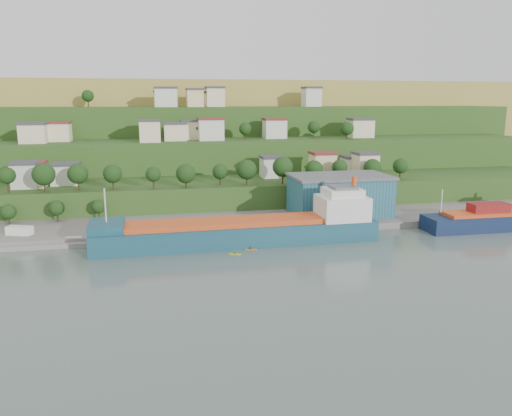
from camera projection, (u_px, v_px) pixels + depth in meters
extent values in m
plane|color=#4D5D55|center=(239.00, 254.00, 125.83)|extent=(500.00, 500.00, 0.00)
cube|color=slate|center=(287.00, 224.00, 156.53)|extent=(220.00, 26.00, 4.00)
cube|color=slate|center=(27.00, 242.00, 136.26)|extent=(40.00, 18.00, 2.40)
cube|color=#284719|center=(213.00, 208.00, 179.49)|extent=(260.00, 32.00, 20.00)
cube|color=#284719|center=(205.00, 193.00, 208.23)|extent=(280.00, 32.00, 44.00)
cube|color=#284719|center=(199.00, 182.00, 236.97)|extent=(300.00, 32.00, 70.00)
cube|color=olive|center=(188.00, 163.00, 307.87)|extent=(360.00, 120.00, 96.00)
cube|color=silver|center=(26.00, 176.00, 162.52)|extent=(8.02, 8.82, 7.70)
cube|color=#3F3F44|center=(25.00, 163.00, 161.61)|extent=(8.62, 9.42, 0.90)
cube|color=beige|center=(34.00, 176.00, 162.90)|extent=(7.35, 7.30, 7.64)
cube|color=maroon|center=(33.00, 163.00, 162.00)|extent=(7.95, 7.90, 0.90)
cube|color=silver|center=(66.00, 175.00, 168.51)|extent=(8.77, 8.53, 6.54)
cube|color=#3F3F44|center=(65.00, 164.00, 167.72)|extent=(9.37, 9.13, 0.90)
cube|color=silver|center=(271.00, 168.00, 184.36)|extent=(7.03, 8.12, 7.07)
cube|color=#3F3F44|center=(271.00, 157.00, 183.52)|extent=(7.63, 8.72, 0.90)
cube|color=beige|center=(322.00, 166.00, 181.69)|extent=(8.08, 8.30, 8.78)
cube|color=maroon|center=(323.00, 153.00, 180.67)|extent=(8.68, 8.90, 0.90)
cube|color=silver|center=(356.00, 166.00, 190.45)|extent=(10.00, 8.35, 6.42)
cube|color=#3F3F44|center=(356.00, 157.00, 189.68)|extent=(10.60, 8.95, 0.90)
cube|color=beige|center=(365.00, 166.00, 182.32)|extent=(7.67, 8.07, 8.64)
cube|color=#3F3F44|center=(366.00, 153.00, 181.32)|extent=(8.27, 8.67, 0.90)
cube|color=beige|center=(33.00, 134.00, 188.17)|extent=(9.40, 7.94, 6.94)
cube|color=#3F3F44|center=(33.00, 123.00, 187.35)|extent=(10.00, 8.54, 0.90)
cube|color=beige|center=(61.00, 132.00, 197.08)|extent=(7.52, 8.32, 6.92)
cube|color=maroon|center=(60.00, 122.00, 196.25)|extent=(8.12, 8.92, 0.90)
cube|color=beige|center=(150.00, 132.00, 193.49)|extent=(7.86, 8.04, 7.89)
cube|color=#3F3F44|center=(149.00, 120.00, 192.56)|extent=(8.46, 8.64, 0.90)
cube|color=silver|center=(151.00, 131.00, 198.05)|extent=(7.19, 8.25, 7.67)
cube|color=#3F3F44|center=(151.00, 120.00, 197.15)|extent=(7.79, 8.85, 0.90)
cube|color=beige|center=(175.00, 132.00, 200.75)|extent=(8.70, 8.02, 6.48)
cube|color=#3F3F44|center=(175.00, 123.00, 199.97)|extent=(9.30, 8.62, 0.90)
cube|color=beige|center=(192.00, 131.00, 206.62)|extent=(8.86, 7.01, 7.25)
cube|color=#3F3F44|center=(192.00, 121.00, 205.76)|extent=(9.46, 7.61, 0.90)
cube|color=silver|center=(211.00, 130.00, 201.79)|extent=(9.91, 7.92, 8.22)
cube|color=maroon|center=(211.00, 119.00, 200.82)|extent=(10.51, 8.52, 0.90)
cube|color=silver|center=(275.00, 129.00, 212.99)|extent=(9.09, 7.83, 7.65)
cube|color=maroon|center=(275.00, 119.00, 212.09)|extent=(9.69, 8.43, 0.90)
cube|color=beige|center=(360.00, 129.00, 217.59)|extent=(9.85, 7.96, 7.48)
cube|color=#3F3F44|center=(361.00, 119.00, 216.71)|extent=(10.45, 8.56, 0.90)
cube|color=beige|center=(162.00, 100.00, 223.17)|extent=(7.31, 8.17, 6.30)
cube|color=#3F3F44|center=(162.00, 92.00, 222.41)|extent=(7.91, 8.77, 0.90)
cube|color=silver|center=(166.00, 98.00, 221.49)|extent=(9.77, 7.66, 7.93)
cube|color=#3F3F44|center=(165.00, 88.00, 220.56)|extent=(10.37, 8.26, 0.90)
cube|color=beige|center=(195.00, 99.00, 225.55)|extent=(7.24, 8.26, 7.38)
cube|color=#3F3F44|center=(195.00, 89.00, 224.68)|extent=(7.84, 8.86, 0.90)
cube|color=beige|center=(201.00, 100.00, 230.92)|extent=(8.75, 8.18, 6.06)
cube|color=#3F3F44|center=(200.00, 92.00, 230.18)|extent=(9.35, 8.78, 0.90)
cube|color=beige|center=(215.00, 98.00, 229.73)|extent=(8.18, 8.52, 8.26)
cube|color=#3F3F44|center=(215.00, 87.00, 228.77)|extent=(8.78, 9.12, 0.90)
cube|color=silver|center=(311.00, 98.00, 240.34)|extent=(7.82, 8.32, 8.46)
cube|color=#3F3F44|center=(312.00, 88.00, 239.35)|extent=(8.42, 8.92, 0.90)
cylinder|color=#382619|center=(8.00, 186.00, 153.03)|extent=(0.50, 0.50, 3.99)
sphere|color=black|center=(7.00, 176.00, 152.31)|extent=(5.14, 5.14, 5.14)
cylinder|color=#382619|center=(45.00, 186.00, 153.69)|extent=(0.50, 0.50, 3.78)
sphere|color=black|center=(44.00, 174.00, 152.89)|extent=(6.94, 6.94, 6.94)
cylinder|color=#382619|center=(79.00, 185.00, 157.69)|extent=(0.50, 0.50, 3.48)
sphere|color=black|center=(78.00, 174.00, 156.95)|extent=(6.41, 6.41, 6.41)
cylinder|color=#382619|center=(113.00, 184.00, 159.08)|extent=(0.50, 0.50, 3.42)
sphere|color=black|center=(113.00, 174.00, 158.38)|extent=(5.94, 5.94, 5.94)
cylinder|color=#382619|center=(154.00, 184.00, 159.70)|extent=(0.50, 0.50, 3.51)
sphere|color=black|center=(153.00, 174.00, 159.05)|extent=(4.83, 4.83, 4.83)
cylinder|color=#382619|center=(186.00, 183.00, 162.49)|extent=(0.50, 0.50, 2.89)
sphere|color=black|center=(186.00, 174.00, 161.81)|extent=(6.33, 6.33, 6.33)
cylinder|color=#382619|center=(220.00, 180.00, 167.39)|extent=(0.50, 0.50, 3.14)
sphere|color=black|center=(220.00, 172.00, 166.76)|extent=(5.15, 5.15, 5.15)
cylinder|color=#382619|center=(247.00, 180.00, 167.54)|extent=(0.50, 0.50, 3.34)
sphere|color=black|center=(247.00, 170.00, 166.80)|extent=(6.69, 6.69, 6.69)
cylinder|color=#382619|center=(283.00, 178.00, 169.66)|extent=(0.50, 0.50, 3.95)
sphere|color=black|center=(283.00, 167.00, 168.84)|extent=(6.95, 6.95, 6.95)
cylinder|color=#382619|center=(314.00, 178.00, 172.34)|extent=(0.50, 0.50, 3.01)
sphere|color=black|center=(314.00, 169.00, 171.66)|extent=(6.13, 6.13, 6.13)
cylinder|color=#382619|center=(339.00, 177.00, 174.27)|extent=(0.50, 0.50, 3.61)
sphere|color=black|center=(340.00, 167.00, 173.58)|extent=(5.45, 5.45, 5.45)
cylinder|color=#382619|center=(372.00, 177.00, 175.15)|extent=(0.50, 0.50, 3.07)
sphere|color=black|center=(372.00, 168.00, 174.46)|extent=(6.27, 6.27, 6.27)
cylinder|color=#382619|center=(400.00, 175.00, 180.06)|extent=(0.50, 0.50, 3.27)
sphere|color=black|center=(400.00, 166.00, 179.40)|extent=(5.48, 5.48, 5.48)
cylinder|color=#382619|center=(314.00, 134.00, 215.70)|extent=(0.50, 0.50, 3.21)
sphere|color=black|center=(314.00, 127.00, 215.06)|extent=(5.31, 5.31, 5.31)
cylinder|color=#382619|center=(154.00, 138.00, 193.86)|extent=(0.50, 0.50, 3.19)
sphere|color=black|center=(153.00, 130.00, 193.18)|extent=(5.97, 5.97, 5.97)
cylinder|color=#382619|center=(197.00, 135.00, 206.07)|extent=(0.50, 0.50, 3.48)
sphere|color=black|center=(197.00, 128.00, 205.44)|extent=(4.52, 4.52, 4.52)
cylinder|color=#382619|center=(245.00, 136.00, 208.97)|extent=(0.50, 0.50, 2.83)
sphere|color=black|center=(245.00, 129.00, 208.37)|extent=(5.20, 5.20, 5.20)
cylinder|color=#382619|center=(88.00, 103.00, 224.48)|extent=(0.50, 0.50, 3.39)
sphere|color=black|center=(88.00, 96.00, 223.81)|extent=(5.36, 5.36, 5.36)
cylinder|color=#382619|center=(347.00, 136.00, 209.06)|extent=(0.50, 0.50, 2.84)
sphere|color=black|center=(347.00, 128.00, 208.43)|extent=(5.67, 5.67, 5.67)
cube|color=#153C51|center=(238.00, 238.00, 134.26)|extent=(76.53, 13.68, 7.63)
cube|color=#D14A1B|center=(230.00, 222.00, 132.90)|extent=(56.87, 11.07, 1.31)
cube|color=#153C51|center=(107.00, 226.00, 126.69)|extent=(8.98, 12.18, 2.18)
cube|color=silver|center=(342.00, 208.00, 138.47)|extent=(13.32, 11.19, 6.54)
cube|color=silver|center=(343.00, 192.00, 137.55)|extent=(10.00, 8.93, 2.18)
cube|color=#595B5E|center=(343.00, 187.00, 137.25)|extent=(6.68, 6.68, 0.65)
cylinder|color=#D14A1B|center=(354.00, 182.00, 137.60)|extent=(1.34, 1.34, 3.27)
cylinder|color=silver|center=(105.00, 205.00, 125.54)|extent=(0.40, 0.40, 8.72)
cube|color=silver|center=(120.00, 235.00, 127.83)|extent=(15.53, 12.65, 0.27)
cube|color=#D14A1B|center=(511.00, 212.00, 150.28)|extent=(42.99, 8.14, 0.98)
cylinder|color=silver|center=(442.00, 201.00, 144.83)|extent=(0.31, 0.31, 6.84)
cube|color=maroon|center=(489.00, 207.00, 148.39)|extent=(11.73, 4.92, 2.54)
cube|color=navy|center=(339.00, 196.00, 158.98)|extent=(30.20, 18.34, 12.00)
cube|color=#595B5E|center=(340.00, 176.00, 157.63)|extent=(31.21, 19.35, 0.80)
cube|color=white|center=(20.00, 232.00, 135.90)|extent=(7.29, 4.96, 3.14)
cube|color=silver|center=(74.00, 239.00, 133.49)|extent=(4.53, 1.98, 0.88)
cube|color=#CD6B12|center=(251.00, 250.00, 128.87)|extent=(3.34, 1.24, 0.25)
sphere|color=#3F3F44|center=(251.00, 248.00, 128.78)|extent=(0.58, 0.58, 0.58)
cube|color=gold|center=(235.00, 254.00, 125.12)|extent=(3.13, 1.60, 0.23)
sphere|color=#3F3F44|center=(235.00, 253.00, 125.04)|extent=(0.55, 0.55, 0.55)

